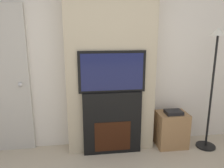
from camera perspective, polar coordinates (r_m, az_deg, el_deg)
wall_back at (r=3.18m, az=-0.76°, el=7.39°), size 6.00×0.06×2.70m
chimney_breast at (r=3.01m, az=-0.36°, el=7.04°), size 1.22×0.28×2.70m
fireplace at (r=3.11m, az=0.00°, el=-10.09°), size 0.81×0.15×0.89m
television at (r=2.89m, az=0.01°, el=3.21°), size 0.90×0.07×0.56m
floor_lamp at (r=3.34m, az=24.96°, el=2.05°), size 0.28×0.28×1.74m
media_stand at (r=3.45m, az=15.27°, el=-11.25°), size 0.44×0.34×0.58m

